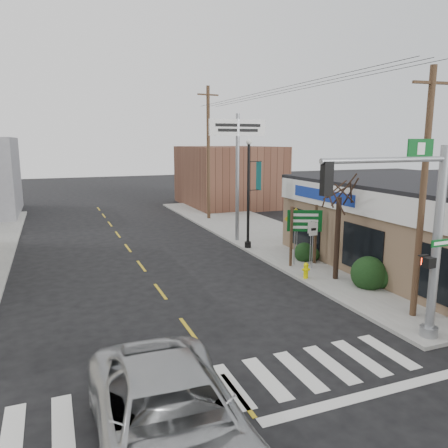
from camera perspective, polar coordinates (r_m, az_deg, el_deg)
name	(u,v)px	position (r m, az deg, el deg)	size (l,w,h in m)	color
ground	(237,394)	(11.43, 1.74, -21.36)	(140.00, 140.00, 0.00)	black
sidewalk_right	(290,245)	(26.09, 8.60, -2.70)	(6.00, 38.00, 0.13)	gray
center_line	(160,291)	(18.35, -8.32, -8.69)	(0.12, 56.00, 0.01)	gold
crosswalk	(231,386)	(11.75, 0.92, -20.38)	(11.00, 2.20, 0.01)	silver
bldg_distant_right	(228,176)	(42.12, 0.57, 6.28)	(8.00, 10.00, 5.60)	brown
suv	(171,421)	(9.15, -6.97, -24.17)	(2.82, 6.13, 1.70)	#A5A7A9
traffic_signal_pole	(420,224)	(13.86, 24.27, -0.02)	(4.75, 0.38, 6.02)	#929599
guide_sign	(304,227)	(21.40, 10.42, -0.39)	(1.67, 0.14, 2.92)	#4E3724
fire_hydrant	(306,270)	(19.64, 10.65, -5.89)	(0.22, 0.22, 0.71)	#E5DD00
ped_crossing_sign	(295,226)	(21.36, 9.30, -0.26)	(1.09, 0.08, 2.82)	gray
lamp_post	(249,186)	(24.35, 3.34, 5.01)	(0.79, 0.62, 6.08)	black
dance_center_sign	(238,147)	(26.12, 1.78, 10.00)	(3.55, 0.22, 7.54)	gray
bare_tree	(340,182)	(19.17, 14.92, 5.34)	(2.71, 2.71, 5.42)	black
shrub_front	(369,274)	(19.16, 18.36, -6.19)	(1.46, 1.46, 1.10)	#1B3113
shrub_back	(304,253)	(22.57, 10.43, -3.70)	(1.03, 1.03, 0.77)	black
utility_pole_near	(423,193)	(15.85, 24.55, 3.67)	(1.44, 0.22, 8.31)	#4B3825
utility_pole_far	(208,152)	(33.89, -2.05, 9.38)	(1.75, 0.26, 10.04)	#432D1B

